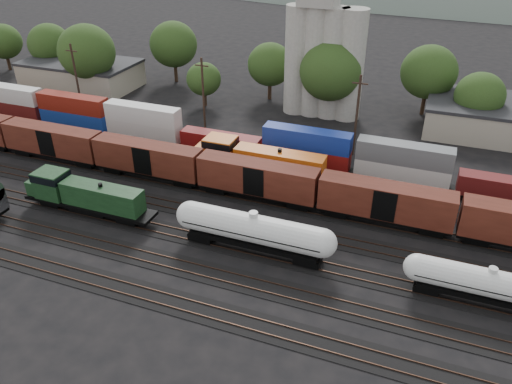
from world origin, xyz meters
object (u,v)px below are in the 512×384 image
(tank_car_a, at_px, (253,230))
(orange_locomotive, at_px, (255,160))
(grain_silo, at_px, (323,49))
(green_locomotive, at_px, (82,194))

(tank_car_a, height_order, orange_locomotive, orange_locomotive)
(orange_locomotive, bearing_deg, grain_silo, 85.44)
(tank_car_a, xyz_separation_m, orange_locomotive, (-5.53, 15.00, 0.05))
(tank_car_a, relative_size, grain_silo, 0.61)
(green_locomotive, bearing_deg, orange_locomotive, 42.91)
(grain_silo, bearing_deg, tank_car_a, -85.17)
(green_locomotive, bearing_deg, tank_car_a, -0.00)
(orange_locomotive, xyz_separation_m, grain_silo, (2.07, 26.00, 8.46))
(tank_car_a, distance_m, orange_locomotive, 15.99)
(tank_car_a, bearing_deg, orange_locomotive, 110.25)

